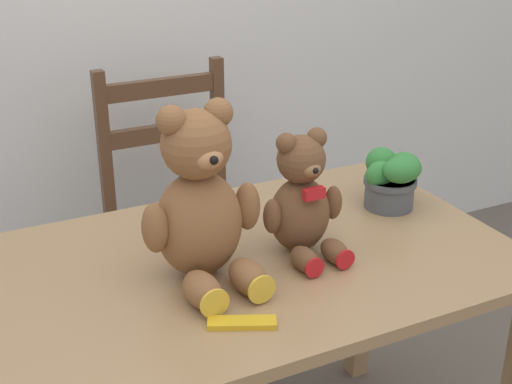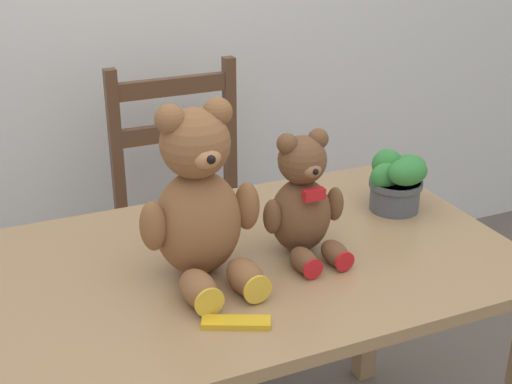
{
  "view_description": "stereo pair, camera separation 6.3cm",
  "coord_description": "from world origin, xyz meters",
  "px_view_note": "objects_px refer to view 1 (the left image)",
  "views": [
    {
      "loc": [
        -0.58,
        -0.93,
        1.58
      ],
      "look_at": [
        0.06,
        0.38,
        0.93
      ],
      "focal_mm": 50.0,
      "sensor_mm": 36.0,
      "label": 1
    },
    {
      "loc": [
        -0.52,
        -0.96,
        1.58
      ],
      "look_at": [
        0.06,
        0.38,
        0.93
      ],
      "focal_mm": 50.0,
      "sensor_mm": 36.0,
      "label": 2
    }
  ],
  "objects_px": {
    "teddy_bear_right": "(302,201)",
    "wooden_chair_behind": "(180,220)",
    "potted_plant": "(391,178)",
    "chocolate_bar": "(242,323)",
    "teddy_bear_left": "(201,205)"
  },
  "relations": [
    {
      "from": "wooden_chair_behind",
      "to": "potted_plant",
      "type": "bearing_deg",
      "value": 116.33
    },
    {
      "from": "teddy_bear_left",
      "to": "teddy_bear_right",
      "type": "xyz_separation_m",
      "value": [
        0.25,
        0.0,
        -0.04
      ]
    },
    {
      "from": "teddy_bear_right",
      "to": "chocolate_bar",
      "type": "height_order",
      "value": "teddy_bear_right"
    },
    {
      "from": "teddy_bear_left",
      "to": "chocolate_bar",
      "type": "height_order",
      "value": "teddy_bear_left"
    },
    {
      "from": "teddy_bear_right",
      "to": "wooden_chair_behind",
      "type": "bearing_deg",
      "value": -90.2
    },
    {
      "from": "teddy_bear_left",
      "to": "chocolate_bar",
      "type": "xyz_separation_m",
      "value": [
        -0.01,
        -0.22,
        -0.17
      ]
    },
    {
      "from": "wooden_chair_behind",
      "to": "teddy_bear_left",
      "type": "bearing_deg",
      "value": 73.63
    },
    {
      "from": "wooden_chair_behind",
      "to": "chocolate_bar",
      "type": "bearing_deg",
      "value": 76.61
    },
    {
      "from": "potted_plant",
      "to": "teddy_bear_right",
      "type": "bearing_deg",
      "value": -161.42
    },
    {
      "from": "potted_plant",
      "to": "teddy_bear_left",
      "type": "bearing_deg",
      "value": -168.86
    },
    {
      "from": "wooden_chair_behind",
      "to": "chocolate_bar",
      "type": "relative_size",
      "value": 7.31
    },
    {
      "from": "wooden_chair_behind",
      "to": "potted_plant",
      "type": "distance_m",
      "value": 0.86
    },
    {
      "from": "wooden_chair_behind",
      "to": "teddy_bear_left",
      "type": "xyz_separation_m",
      "value": [
        -0.24,
        -0.82,
        0.45
      ]
    },
    {
      "from": "potted_plant",
      "to": "chocolate_bar",
      "type": "bearing_deg",
      "value": -150.73
    },
    {
      "from": "teddy_bear_left",
      "to": "potted_plant",
      "type": "distance_m",
      "value": 0.61
    }
  ]
}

